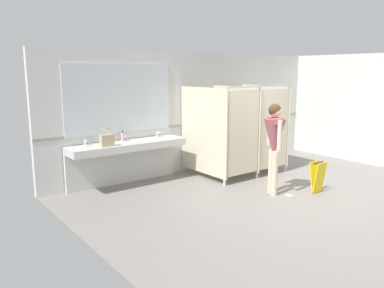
% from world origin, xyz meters
% --- Properties ---
extents(ground_plane, '(7.54, 6.49, 0.10)m').
position_xyz_m(ground_plane, '(0.00, 0.00, -0.05)').
color(ground_plane, gray).
extents(wall_back, '(7.54, 0.12, 2.66)m').
position_xyz_m(wall_back, '(0.00, 3.01, 1.33)').
color(wall_back, silver).
rests_on(wall_back, ground_plane).
extents(wall_back_tile_band, '(7.54, 0.01, 0.06)m').
position_xyz_m(wall_back_tile_band, '(0.00, 2.94, 1.05)').
color(wall_back_tile_band, '#9E937F').
rests_on(wall_back_tile_band, wall_back).
extents(vanity_counter, '(2.38, 0.57, 0.99)m').
position_xyz_m(vanity_counter, '(-2.07, 2.73, 0.65)').
color(vanity_counter, silver).
rests_on(vanity_counter, ground_plane).
extents(mirror_panel, '(2.28, 0.02, 1.36)m').
position_xyz_m(mirror_panel, '(-2.07, 2.93, 1.71)').
color(mirror_panel, silver).
rests_on(mirror_panel, wall_back).
extents(bathroom_stalls, '(1.91, 1.49, 1.96)m').
position_xyz_m(bathroom_stalls, '(0.37, 1.99, 1.02)').
color(bathroom_stalls, beige).
rests_on(bathroom_stalls, ground_plane).
extents(person_standing, '(0.54, 0.54, 1.67)m').
position_xyz_m(person_standing, '(-0.21, 0.57, 1.06)').
color(person_standing, beige).
rests_on(person_standing, ground_plane).
extents(handbag, '(0.25, 0.12, 0.35)m').
position_xyz_m(handbag, '(-2.58, 2.50, 1.00)').
color(handbag, tan).
rests_on(handbag, vanity_counter).
extents(soap_dispenser, '(0.07, 0.07, 0.21)m').
position_xyz_m(soap_dispenser, '(-2.09, 2.81, 0.97)').
color(soap_dispenser, '#D899B2').
rests_on(soap_dispenser, vanity_counter).
extents(wet_floor_sign, '(0.28, 0.19, 0.59)m').
position_xyz_m(wet_floor_sign, '(0.51, 0.10, 0.31)').
color(wet_floor_sign, yellow).
rests_on(wet_floor_sign, ground_plane).
extents(floor_drain_cover, '(0.14, 0.14, 0.01)m').
position_xyz_m(floor_drain_cover, '(-0.03, 0.31, 0.00)').
color(floor_drain_cover, '#B7BABF').
rests_on(floor_drain_cover, ground_plane).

